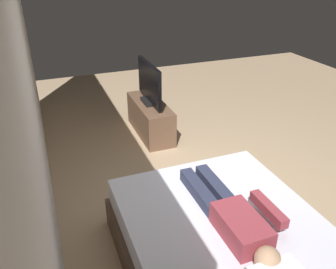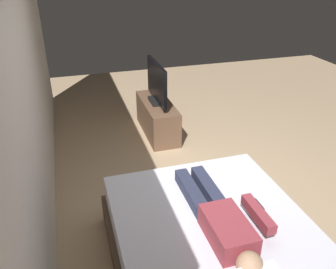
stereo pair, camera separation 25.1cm
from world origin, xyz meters
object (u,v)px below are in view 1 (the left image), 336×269
at_px(person, 234,216).
at_px(tv_stand, 150,118).
at_px(remote, 265,200).
at_px(tv, 149,84).
at_px(bed, 228,253).

relative_size(person, tv_stand, 1.15).
bearing_deg(person, tv_stand, -4.55).
height_order(remote, tv, tv).
bearing_deg(person, tv, -4.55).
height_order(bed, tv, tv).
height_order(bed, person, person).
relative_size(person, remote, 8.40).
relative_size(tv_stand, tv, 1.25).
distance_m(remote, tv_stand, 2.57).
bearing_deg(tv, tv_stand, 0.00).
bearing_deg(tv_stand, tv, 0.00).
relative_size(person, tv, 1.43).
distance_m(bed, remote, 0.55).
xyz_separation_m(person, tv, (2.70, -0.21, 0.16)).
xyz_separation_m(tv_stand, tv, (0.00, 0.00, 0.53)).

